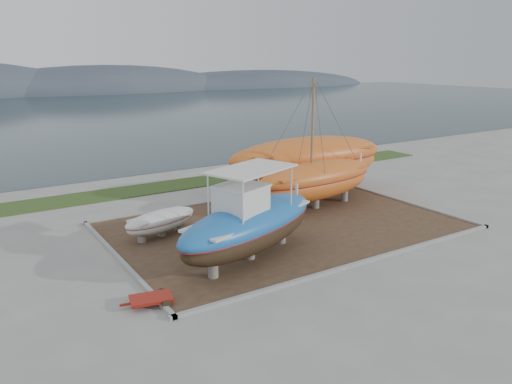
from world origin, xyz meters
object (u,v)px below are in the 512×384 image
blue_caique (250,215)px  orange_sailboat (317,144)px  white_dinghy (161,224)px  red_trailer (151,301)px  orange_bare_hull (308,167)px

blue_caique → orange_sailboat: (7.56, 4.62, 1.80)m
white_dinghy → orange_sailboat: (9.81, -0.42, 3.27)m
white_dinghy → orange_sailboat: size_ratio=0.48×
blue_caique → red_trailer: size_ratio=3.79×
white_dinghy → orange_sailboat: bearing=-19.0°
white_dinghy → red_trailer: bearing=-131.5°
white_dinghy → red_trailer: size_ratio=1.83×
blue_caique → orange_sailboat: 9.05m
orange_sailboat → orange_bare_hull: (1.46, 2.72, -2.02)m
orange_sailboat → orange_bare_hull: size_ratio=0.76×
orange_bare_hull → red_trailer: orange_bare_hull is taller
blue_caique → orange_sailboat: orange_sailboat is taller
orange_bare_hull → white_dinghy: bearing=-164.0°
blue_caique → orange_sailboat: bearing=10.9°
blue_caique → red_trailer: 5.99m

